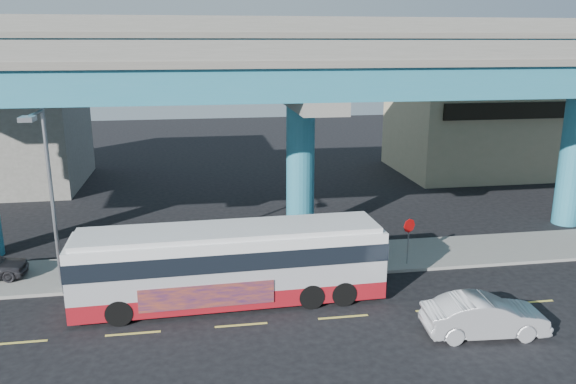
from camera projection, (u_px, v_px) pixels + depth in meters
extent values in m
plane|color=black|center=(341.00, 313.00, 22.26)|extent=(120.00, 120.00, 0.00)
cube|color=gray|center=(313.00, 260.00, 27.48)|extent=(70.00, 4.00, 0.15)
cube|color=#D8C64C|center=(18.00, 343.00, 20.09)|extent=(2.00, 0.12, 0.01)
cube|color=#D8C64C|center=(133.00, 333.00, 20.72)|extent=(2.00, 0.12, 0.01)
cube|color=#D8C64C|center=(241.00, 325.00, 21.34)|extent=(2.00, 0.12, 0.01)
cube|color=#D8C64C|center=(343.00, 317.00, 21.97)|extent=(2.00, 0.12, 0.01)
cube|color=#D8C64C|center=(439.00, 309.00, 22.59)|extent=(2.00, 0.12, 0.01)
cube|color=#D8C64C|center=(531.00, 302.00, 23.22)|extent=(2.00, 0.12, 0.01)
cylinder|color=teal|center=(300.00, 172.00, 29.87)|extent=(1.50, 1.50, 7.40)
cube|color=gray|center=(301.00, 97.00, 28.84)|extent=(2.00, 12.00, 0.60)
cube|color=gray|center=(290.00, 75.00, 31.94)|extent=(1.80, 5.00, 1.20)
cylinder|color=teal|center=(572.00, 162.00, 32.38)|extent=(1.50, 1.50, 7.40)
cube|color=gray|center=(546.00, 73.00, 34.44)|extent=(1.80, 5.00, 1.20)
cube|color=teal|center=(315.00, 81.00, 25.24)|extent=(52.00, 5.00, 1.40)
cube|color=gray|center=(315.00, 62.00, 25.02)|extent=(52.00, 5.40, 0.30)
cube|color=gray|center=(329.00, 50.00, 22.50)|extent=(52.00, 0.25, 0.80)
cube|color=gray|center=(305.00, 49.00, 27.26)|extent=(52.00, 0.25, 0.80)
cube|color=teal|center=(290.00, 51.00, 31.60)|extent=(52.00, 5.00, 1.40)
cube|color=gray|center=(290.00, 36.00, 31.38)|extent=(52.00, 5.40, 0.30)
cube|color=gray|center=(298.00, 24.00, 28.86)|extent=(52.00, 0.25, 0.80)
cube|color=gray|center=(283.00, 27.00, 33.62)|extent=(52.00, 0.25, 0.80)
cube|color=tan|center=(484.00, 129.00, 46.08)|extent=(14.00, 10.00, 7.00)
cube|color=black|center=(522.00, 111.00, 40.68)|extent=(12.00, 0.25, 1.20)
cube|color=maroon|center=(231.00, 289.00, 23.14)|extent=(12.54, 2.99, 0.73)
cube|color=silver|center=(231.00, 263.00, 22.85)|extent=(12.54, 2.99, 1.56)
cube|color=black|center=(230.00, 251.00, 22.71)|extent=(12.60, 3.04, 0.73)
cube|color=silver|center=(230.00, 238.00, 22.56)|extent=(12.54, 2.99, 0.42)
cube|color=silver|center=(230.00, 230.00, 22.48)|extent=(12.13, 2.73, 0.21)
cube|color=black|center=(377.00, 244.00, 23.89)|extent=(0.13, 2.40, 1.25)
cube|color=black|center=(68.00, 266.00, 21.61)|extent=(0.13, 2.40, 1.25)
cube|color=#19124F|center=(207.00, 296.00, 21.57)|extent=(5.19, 0.19, 0.94)
cylinder|color=black|center=(119.00, 312.00, 21.23)|extent=(1.05, 0.34, 1.04)
cylinder|color=black|center=(125.00, 286.00, 23.49)|extent=(1.05, 0.34, 1.04)
cylinder|color=black|center=(311.00, 296.00, 22.59)|extent=(1.05, 0.34, 1.04)
cylinder|color=black|center=(299.00, 273.00, 24.86)|extent=(1.05, 0.34, 1.04)
cylinder|color=black|center=(344.00, 293.00, 22.84)|extent=(1.05, 0.34, 1.04)
cylinder|color=black|center=(329.00, 271.00, 25.10)|extent=(1.05, 0.34, 1.04)
imported|color=#B0B1B5|center=(485.00, 316.00, 20.49)|extent=(2.25, 4.72, 1.47)
cylinder|color=gray|center=(52.00, 200.00, 23.23)|extent=(0.16, 0.16, 7.85)
cylinder|color=gray|center=(35.00, 114.00, 21.26)|extent=(0.12, 2.12, 0.12)
cube|color=gray|center=(27.00, 119.00, 20.26)|extent=(0.50, 0.70, 0.18)
cylinder|color=gray|center=(408.00, 244.00, 26.64)|extent=(0.06, 0.06, 1.96)
cylinder|color=#B20A0A|center=(409.00, 226.00, 26.37)|extent=(0.64, 0.27, 0.68)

